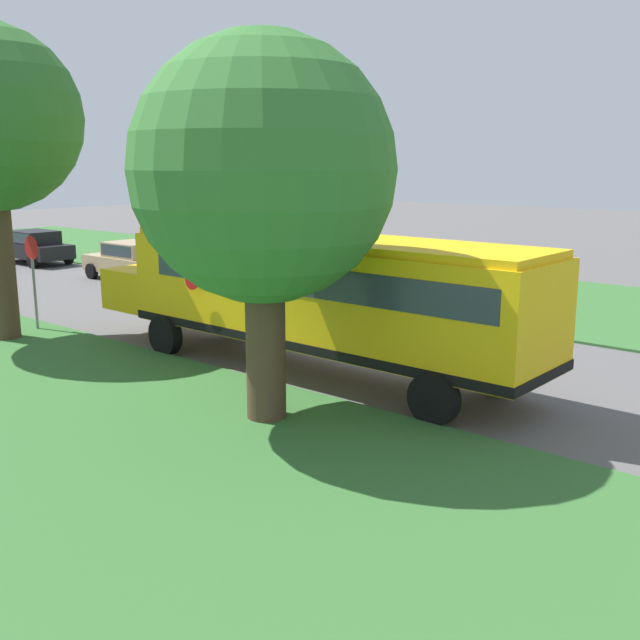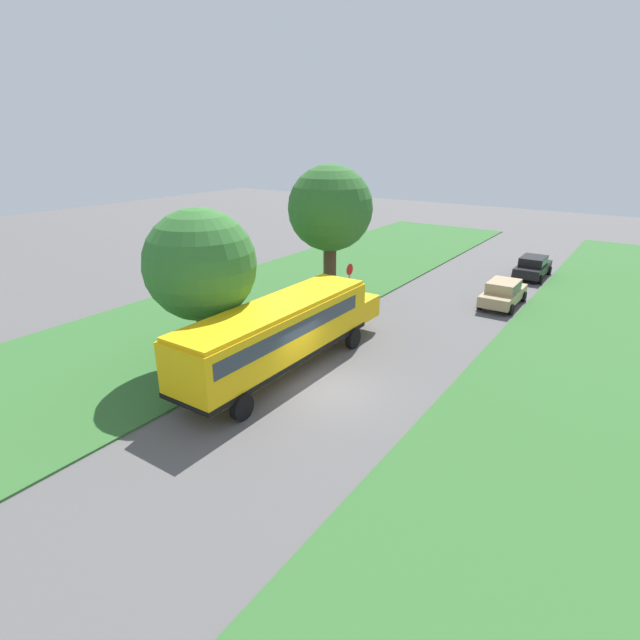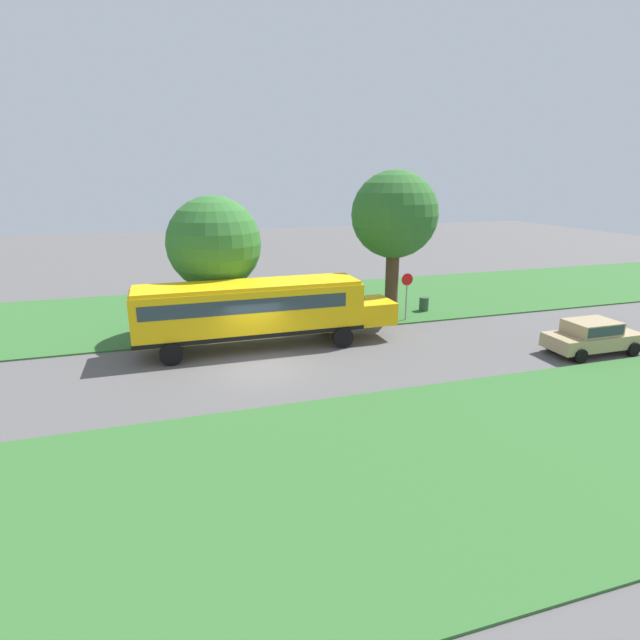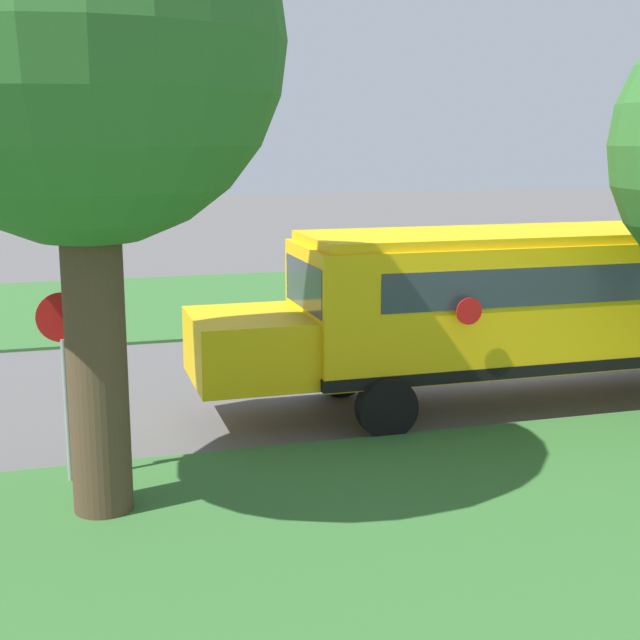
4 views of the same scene
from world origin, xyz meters
TOP-DOWN VIEW (x-y plane):
  - ground_plane at (0.00, 0.00)m, footprint 120.00×120.00m
  - grass_far_side at (9.00, 0.00)m, footprint 10.00×80.00m
  - school_bus at (-2.64, 0.32)m, footprint 2.84×12.42m
  - oak_tree_roadside_mid at (-5.59, 8.81)m, footprint 4.82×4.82m
  - stop_sign at (-4.60, 9.18)m, footprint 0.08×0.68m

SIDE VIEW (x-z plane):
  - ground_plane at x=0.00m, z-range 0.00..0.00m
  - grass_far_side at x=9.00m, z-range 0.00..0.07m
  - stop_sign at x=-4.60m, z-range 0.37..3.11m
  - school_bus at x=-2.64m, z-range 0.34..3.50m
  - oak_tree_roadside_mid at x=-5.59m, z-range 1.78..10.07m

